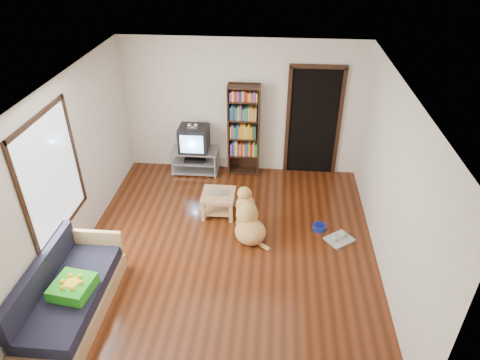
# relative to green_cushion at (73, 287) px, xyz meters

# --- Properties ---
(ground) EXTENTS (5.00, 5.00, 0.00)m
(ground) POSITION_rel_green_cushion_xyz_m (1.75, 1.44, -0.50)
(ground) COLOR #5A240F
(ground) RESTS_ON ground
(ceiling) EXTENTS (5.00, 5.00, 0.00)m
(ceiling) POSITION_rel_green_cushion_xyz_m (1.75, 1.44, 2.10)
(ceiling) COLOR white
(ceiling) RESTS_ON ground
(wall_back) EXTENTS (4.50, 0.00, 4.50)m
(wall_back) POSITION_rel_green_cushion_xyz_m (1.75, 3.94, 0.80)
(wall_back) COLOR silver
(wall_back) RESTS_ON ground
(wall_front) EXTENTS (4.50, 0.00, 4.50)m
(wall_front) POSITION_rel_green_cushion_xyz_m (1.75, -1.06, 0.80)
(wall_front) COLOR silver
(wall_front) RESTS_ON ground
(wall_left) EXTENTS (0.00, 5.00, 5.00)m
(wall_left) POSITION_rel_green_cushion_xyz_m (-0.50, 1.44, 0.80)
(wall_left) COLOR silver
(wall_left) RESTS_ON ground
(wall_right) EXTENTS (0.00, 5.00, 5.00)m
(wall_right) POSITION_rel_green_cushion_xyz_m (4.00, 1.44, 0.80)
(wall_right) COLOR silver
(wall_right) RESTS_ON ground
(green_cushion) EXTENTS (0.52, 0.52, 0.15)m
(green_cushion) POSITION_rel_green_cushion_xyz_m (0.00, 0.00, 0.00)
(green_cushion) COLOR green
(green_cushion) RESTS_ON sofa
(laptop) EXTENTS (0.33, 0.22, 0.03)m
(laptop) POSITION_rel_green_cushion_xyz_m (1.49, 2.32, -0.08)
(laptop) COLOR silver
(laptop) RESTS_ON coffee_table
(dog_bowl) EXTENTS (0.22, 0.22, 0.08)m
(dog_bowl) POSITION_rel_green_cushion_xyz_m (3.19, 2.05, -0.46)
(dog_bowl) COLOR navy
(dog_bowl) RESTS_ON ground
(grey_rag) EXTENTS (0.51, 0.50, 0.03)m
(grey_rag) POSITION_rel_green_cushion_xyz_m (3.49, 1.80, -0.48)
(grey_rag) COLOR #A4A4A4
(grey_rag) RESTS_ON ground
(window) EXTENTS (0.03, 1.46, 1.70)m
(window) POSITION_rel_green_cushion_xyz_m (-0.48, 0.94, 1.00)
(window) COLOR white
(window) RESTS_ON wall_left
(doorway) EXTENTS (1.03, 0.05, 2.19)m
(doorway) POSITION_rel_green_cushion_xyz_m (3.10, 3.92, 0.62)
(doorway) COLOR black
(doorway) RESTS_ON wall_back
(tv_stand) EXTENTS (0.90, 0.45, 0.50)m
(tv_stand) POSITION_rel_green_cushion_xyz_m (0.85, 3.69, -0.23)
(tv_stand) COLOR #99999E
(tv_stand) RESTS_ON ground
(crt_tv) EXTENTS (0.55, 0.52, 0.58)m
(crt_tv) POSITION_rel_green_cushion_xyz_m (0.85, 3.71, 0.25)
(crt_tv) COLOR black
(crt_tv) RESTS_ON tv_stand
(bookshelf) EXTENTS (0.60, 0.30, 1.80)m
(bookshelf) POSITION_rel_green_cushion_xyz_m (1.80, 3.79, 0.50)
(bookshelf) COLOR black
(bookshelf) RESTS_ON ground
(sofa) EXTENTS (0.80, 1.80, 0.80)m
(sofa) POSITION_rel_green_cushion_xyz_m (-0.12, 0.06, -0.24)
(sofa) COLOR tan
(sofa) RESTS_ON ground
(coffee_table) EXTENTS (0.55, 0.55, 0.40)m
(coffee_table) POSITION_rel_green_cushion_xyz_m (1.49, 2.35, -0.22)
(coffee_table) COLOR tan
(coffee_table) RESTS_ON ground
(dog) EXTENTS (0.66, 0.88, 0.79)m
(dog) POSITION_rel_green_cushion_xyz_m (2.03, 1.83, -0.21)
(dog) COLOR tan
(dog) RESTS_ON ground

